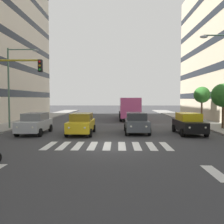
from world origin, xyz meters
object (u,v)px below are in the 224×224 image
Objects in this scene: car_3 at (35,123)px; street_lamp_right at (13,80)px; car_0 at (189,123)px; car_2 at (81,123)px; bus_behind_traffic at (129,106)px; street_tree_2 at (202,95)px; street_tree_1 at (223,95)px; car_1 at (136,123)px.

car_3 is 5.54m from street_lamp_right.
car_2 is (8.74, 0.31, 0.00)m from car_0.
bus_behind_traffic is at bearing -119.72° from car_3.
bus_behind_traffic is at bearing -133.55° from street_lamp_right.
street_tree_2 is at bearing -113.50° from car_0.
street_tree_1 is at bearing -165.53° from car_2.
car_2 is at bearing 11.45° from car_1.
car_0 is at bearing 106.12° from bus_behind_traffic.
car_0 is at bearing 66.50° from street_tree_2.
street_tree_2 reaches higher than street_tree_1.
car_3 is at bearing 10.57° from street_tree_1.
street_lamp_right is (11.29, -2.10, 3.79)m from car_1.
car_2 is 16.82m from street_tree_2.
car_3 is at bearing 30.79° from street_tree_2.
street_tree_2 is (-13.08, -10.29, 2.45)m from car_2.
street_tree_2 reaches higher than car_1.
car_2 is at bearing 38.18° from street_tree_2.
bus_behind_traffic is at bearing -54.85° from street_tree_1.
car_1 is at bearing 16.12° from street_tree_1.
car_1 is 12.10m from street_lamp_right.
car_2 and car_3 have the same top height.
car_1 is 1.06× the size of street_tree_2.
car_0 is 4.26m from car_1.
street_tree_2 is at bearing -141.82° from car_2.
bus_behind_traffic is 1.41× the size of street_lamp_right.
car_0 is at bearing 171.81° from car_1.
car_1 is at bearing -168.55° from car_2.
car_1 is 0.42× the size of bus_behind_traffic.
bus_behind_traffic is 2.53× the size of street_tree_1.
car_3 is (3.87, -0.19, 0.00)m from car_2.
street_tree_1 is (-3.96, -2.97, 2.31)m from car_0.
car_3 is 1.06× the size of street_tree_2.
street_tree_2 reaches higher than car_3.
street_lamp_right is at bearing 0.78° from street_tree_1.
street_tree_2 is at bearing -149.21° from car_3.
street_lamp_right is (2.90, -2.83, 3.79)m from car_3.
car_1 is 8.82m from street_tree_1.
car_1 is 12.92m from street_tree_2.
bus_behind_traffic is 14.27m from street_tree_1.
car_2 is 15.60m from bus_behind_traffic.
car_1 is 8.43m from car_3.
car_1 is (4.22, -0.61, 0.00)m from car_0.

